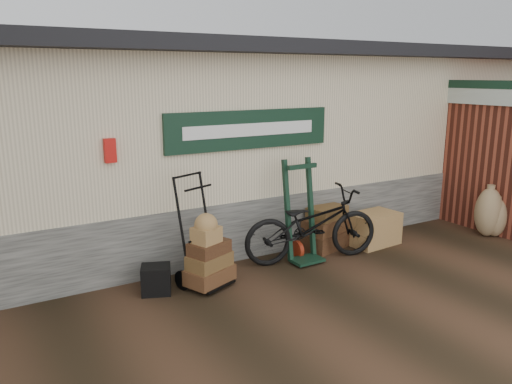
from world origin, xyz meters
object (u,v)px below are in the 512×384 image
Objects in this scene: black_trunk at (156,279)px; bicycle at (312,221)px; green_barrow at (301,211)px; suitcase_stack at (326,227)px; wicker_hamper at (374,229)px; porter_trolley at (199,230)px.

black_trunk is 0.17× the size of bicycle.
green_barrow is at bearing 73.08° from bicycle.
suitcase_stack is at bearing 5.42° from black_trunk.
suitcase_stack reaches higher than wicker_hamper.
suitcase_stack is 0.96× the size of wicker_hamper.
porter_trolley reaches higher than bicycle.
black_trunk is at bearing 100.81° from bicycle.
porter_trolley reaches higher than black_trunk.
black_trunk is at bearing 179.71° from green_barrow.
wicker_hamper reaches higher than black_trunk.
wicker_hamper is 2.22× the size of black_trunk.
porter_trolley is 1.80m from bicycle.
porter_trolley is at bearing 101.17° from bicycle.
suitcase_stack is at bearing 161.93° from wicker_hamper.
porter_trolley is at bearing -179.20° from wicker_hamper.
bicycle is (2.39, -0.05, 0.43)m from black_trunk.
green_barrow is 0.73× the size of bicycle.
porter_trolley is 1.93× the size of suitcase_stack.
green_barrow is 2.33m from black_trunk.
bicycle reaches higher than wicker_hamper.
wicker_hamper is (1.45, -0.00, -0.50)m from green_barrow.
bicycle is at bearing -147.84° from suitcase_stack.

